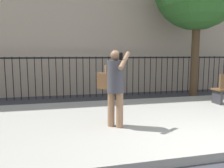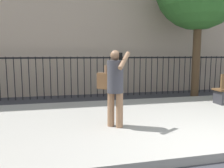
% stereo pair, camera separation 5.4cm
% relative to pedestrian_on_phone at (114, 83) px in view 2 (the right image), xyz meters
% --- Properties ---
extents(sidewalk, '(28.00, 4.40, 0.15)m').
position_rel_pedestrian_on_phone_xyz_m(sidewalk, '(1.48, 0.53, -1.01)').
color(sidewalk, '#9E9B93').
rests_on(sidewalk, ground).
extents(iron_fence, '(12.03, 0.04, 1.60)m').
position_rel_pedestrian_on_phone_xyz_m(iron_fence, '(1.48, 4.23, -0.07)').
color(iron_fence, black).
rests_on(iron_fence, ground).
extents(pedestrian_on_phone, '(0.70, 0.65, 1.62)m').
position_rel_pedestrian_on_phone_xyz_m(pedestrian_on_phone, '(0.00, 0.00, 0.00)').
color(pedestrian_on_phone, '#936B4C').
rests_on(pedestrian_on_phone, sidewalk).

